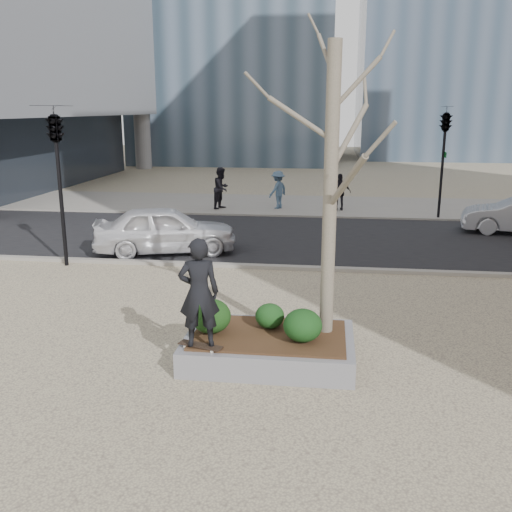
# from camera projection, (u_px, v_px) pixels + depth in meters

# --- Properties ---
(ground) EXTENTS (120.00, 120.00, 0.00)m
(ground) POSITION_uv_depth(u_px,v_px,m) (215.00, 356.00, 10.44)
(ground) COLOR #C0B48D
(ground) RESTS_ON ground
(street) EXTENTS (60.00, 8.00, 0.02)m
(street) POSITION_uv_depth(u_px,v_px,m) (271.00, 237.00, 20.04)
(street) COLOR black
(street) RESTS_ON ground
(far_sidewalk) EXTENTS (60.00, 6.00, 0.02)m
(far_sidewalk) POSITION_uv_depth(u_px,v_px,m) (286.00, 205.00, 26.76)
(far_sidewalk) COLOR gray
(far_sidewalk) RESTS_ON ground
(planter) EXTENTS (3.00, 2.00, 0.45)m
(planter) POSITION_uv_depth(u_px,v_px,m) (269.00, 348.00, 10.26)
(planter) COLOR gray
(planter) RESTS_ON ground
(planter_mulch) EXTENTS (2.70, 1.70, 0.04)m
(planter_mulch) POSITION_uv_depth(u_px,v_px,m) (269.00, 335.00, 10.20)
(planter_mulch) COLOR #382314
(planter_mulch) RESTS_ON planter
(sycamore_tree) EXTENTS (2.80, 2.80, 6.60)m
(sycamore_tree) POSITION_uv_depth(u_px,v_px,m) (332.00, 146.00, 9.53)
(sycamore_tree) COLOR gray
(sycamore_tree) RESTS_ON planter_mulch
(shrub_left) EXTENTS (0.72, 0.72, 0.61)m
(shrub_left) POSITION_uv_depth(u_px,v_px,m) (211.00, 316.00, 10.20)
(shrub_left) COLOR #193A12
(shrub_left) RESTS_ON planter_mulch
(shrub_middle) EXTENTS (0.54, 0.54, 0.45)m
(shrub_middle) POSITION_uv_depth(u_px,v_px,m) (270.00, 316.00, 10.44)
(shrub_middle) COLOR #113715
(shrub_middle) RESTS_ON planter_mulch
(shrub_right) EXTENTS (0.67, 0.67, 0.57)m
(shrub_right) POSITION_uv_depth(u_px,v_px,m) (303.00, 325.00, 9.82)
(shrub_right) COLOR #103312
(shrub_right) RESTS_ON planter_mulch
(skateboard) EXTENTS (0.80, 0.42, 0.08)m
(skateboard) POSITION_uv_depth(u_px,v_px,m) (200.00, 347.00, 9.65)
(skateboard) COLOR black
(skateboard) RESTS_ON planter
(skateboarder) EXTENTS (0.76, 0.58, 1.86)m
(skateboarder) POSITION_uv_depth(u_px,v_px,m) (199.00, 293.00, 9.41)
(skateboarder) COLOR black
(skateboarder) RESTS_ON skateboard
(police_car) EXTENTS (4.67, 2.89, 1.48)m
(police_car) POSITION_uv_depth(u_px,v_px,m) (165.00, 229.00, 17.68)
(police_car) COLOR white
(police_car) RESTS_ON street
(pedestrian_a) EXTENTS (0.98, 1.09, 1.85)m
(pedestrian_a) POSITION_uv_depth(u_px,v_px,m) (222.00, 188.00, 25.49)
(pedestrian_a) COLOR black
(pedestrian_a) RESTS_ON far_sidewalk
(pedestrian_b) EXTENTS (1.12, 1.25, 1.69)m
(pedestrian_b) POSITION_uv_depth(u_px,v_px,m) (278.00, 190.00, 25.56)
(pedestrian_b) COLOR #415B76
(pedestrian_b) RESTS_ON far_sidewalk
(pedestrian_c) EXTENTS (0.97, 0.46, 1.61)m
(pedestrian_c) POSITION_uv_depth(u_px,v_px,m) (340.00, 192.00, 25.09)
(pedestrian_c) COLOR black
(pedestrian_c) RESTS_ON far_sidewalk
(traffic_light_near) EXTENTS (0.60, 2.48, 4.50)m
(traffic_light_near) POSITION_uv_depth(u_px,v_px,m) (60.00, 188.00, 15.94)
(traffic_light_near) COLOR black
(traffic_light_near) RESTS_ON ground
(traffic_light_far) EXTENTS (0.60, 2.48, 4.50)m
(traffic_light_far) POSITION_uv_depth(u_px,v_px,m) (442.00, 163.00, 23.09)
(traffic_light_far) COLOR black
(traffic_light_far) RESTS_ON ground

